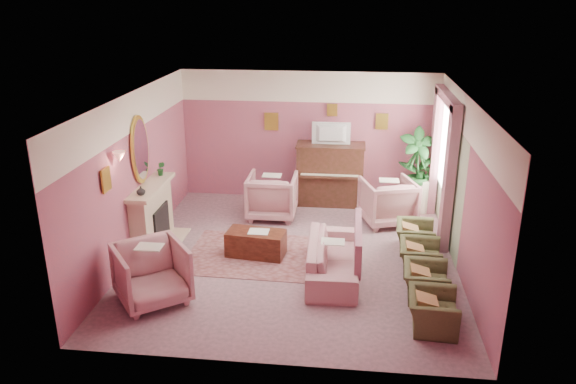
# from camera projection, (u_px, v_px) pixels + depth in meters

# --- Properties ---
(floor) EXTENTS (5.50, 6.00, 0.01)m
(floor) POSITION_uv_depth(u_px,v_px,m) (294.00, 257.00, 9.80)
(floor) COLOR gray
(floor) RESTS_ON ground
(ceiling) EXTENTS (5.50, 6.00, 0.01)m
(ceiling) POSITION_uv_depth(u_px,v_px,m) (295.00, 97.00, 8.85)
(ceiling) COLOR silver
(ceiling) RESTS_ON wall_back
(wall_back) EXTENTS (5.50, 0.02, 2.80)m
(wall_back) POSITION_uv_depth(u_px,v_px,m) (308.00, 137.00, 12.13)
(wall_back) COLOR #864E6B
(wall_back) RESTS_ON floor
(wall_front) EXTENTS (5.50, 0.02, 2.80)m
(wall_front) POSITION_uv_depth(u_px,v_px,m) (268.00, 263.00, 6.52)
(wall_front) COLOR #864E6B
(wall_front) RESTS_ON floor
(wall_left) EXTENTS (0.02, 6.00, 2.80)m
(wall_left) POSITION_uv_depth(u_px,v_px,m) (135.00, 175.00, 9.62)
(wall_left) COLOR #864E6B
(wall_left) RESTS_ON floor
(wall_right) EXTENTS (0.02, 6.00, 2.80)m
(wall_right) POSITION_uv_depth(u_px,v_px,m) (464.00, 187.00, 9.03)
(wall_right) COLOR #864E6B
(wall_right) RESTS_ON floor
(picture_rail_band) EXTENTS (5.50, 0.01, 0.65)m
(picture_rail_band) POSITION_uv_depth(u_px,v_px,m) (309.00, 87.00, 11.75)
(picture_rail_band) COLOR white
(picture_rail_band) RESTS_ON wall_back
(stripe_panel) EXTENTS (0.01, 3.00, 2.15)m
(stripe_panel) POSITION_uv_depth(u_px,v_px,m) (448.00, 180.00, 10.36)
(stripe_panel) COLOR #AFC197
(stripe_panel) RESTS_ON wall_right
(fireplace_surround) EXTENTS (0.30, 1.40, 1.10)m
(fireplace_surround) POSITION_uv_depth(u_px,v_px,m) (152.00, 217.00, 10.08)
(fireplace_surround) COLOR #CDB693
(fireplace_surround) RESTS_ON floor
(fireplace_inset) EXTENTS (0.18, 0.72, 0.68)m
(fireplace_inset) POSITION_uv_depth(u_px,v_px,m) (158.00, 225.00, 10.12)
(fireplace_inset) COLOR black
(fireplace_inset) RESTS_ON floor
(fire_ember) EXTENTS (0.06, 0.54, 0.10)m
(fire_ember) POSITION_uv_depth(u_px,v_px,m) (161.00, 234.00, 10.17)
(fire_ember) COLOR #FF6300
(fire_ember) RESTS_ON floor
(mantel_shelf) EXTENTS (0.40, 1.55, 0.07)m
(mantel_shelf) POSITION_uv_depth(u_px,v_px,m) (151.00, 187.00, 9.88)
(mantel_shelf) COLOR #CDB693
(mantel_shelf) RESTS_ON fireplace_surround
(hearth) EXTENTS (0.55, 1.50, 0.02)m
(hearth) POSITION_uv_depth(u_px,v_px,m) (165.00, 245.00, 10.24)
(hearth) COLOR #CDB693
(hearth) RESTS_ON floor
(mirror_frame) EXTENTS (0.04, 0.72, 1.20)m
(mirror_frame) POSITION_uv_depth(u_px,v_px,m) (140.00, 150.00, 9.66)
(mirror_frame) COLOR gold
(mirror_frame) RESTS_ON wall_left
(mirror_glass) EXTENTS (0.01, 0.60, 1.06)m
(mirror_glass) POSITION_uv_depth(u_px,v_px,m) (141.00, 150.00, 9.66)
(mirror_glass) COLOR white
(mirror_glass) RESTS_ON wall_left
(sconce_shade) EXTENTS (0.20, 0.20, 0.16)m
(sconce_shade) POSITION_uv_depth(u_px,v_px,m) (119.00, 157.00, 8.61)
(sconce_shade) COLOR #DE7E6A
(sconce_shade) RESTS_ON wall_left
(piano) EXTENTS (1.40, 0.60, 1.30)m
(piano) POSITION_uv_depth(u_px,v_px,m) (330.00, 175.00, 12.03)
(piano) COLOR #412418
(piano) RESTS_ON floor
(piano_keyshelf) EXTENTS (1.30, 0.12, 0.06)m
(piano_keyshelf) POSITION_uv_depth(u_px,v_px,m) (329.00, 177.00, 11.68)
(piano_keyshelf) COLOR #412418
(piano_keyshelf) RESTS_ON piano
(piano_keys) EXTENTS (1.20, 0.08, 0.02)m
(piano_keys) POSITION_uv_depth(u_px,v_px,m) (329.00, 175.00, 11.67)
(piano_keys) COLOR beige
(piano_keys) RESTS_ON piano
(piano_top) EXTENTS (1.45, 0.65, 0.04)m
(piano_top) POSITION_uv_depth(u_px,v_px,m) (331.00, 145.00, 11.81)
(piano_top) COLOR #412418
(piano_top) RESTS_ON piano
(television) EXTENTS (0.80, 0.12, 0.48)m
(television) POSITION_uv_depth(u_px,v_px,m) (331.00, 132.00, 11.66)
(television) COLOR black
(television) RESTS_ON piano
(print_back_left) EXTENTS (0.30, 0.03, 0.38)m
(print_back_left) POSITION_uv_depth(u_px,v_px,m) (271.00, 122.00, 12.07)
(print_back_left) COLOR gold
(print_back_left) RESTS_ON wall_back
(print_back_right) EXTENTS (0.26, 0.03, 0.34)m
(print_back_right) POSITION_uv_depth(u_px,v_px,m) (382.00, 121.00, 11.80)
(print_back_right) COLOR gold
(print_back_right) RESTS_ON wall_back
(print_back_mid) EXTENTS (0.22, 0.03, 0.26)m
(print_back_mid) POSITION_uv_depth(u_px,v_px,m) (332.00, 110.00, 11.83)
(print_back_mid) COLOR gold
(print_back_mid) RESTS_ON wall_back
(print_left_wall) EXTENTS (0.03, 0.28, 0.36)m
(print_left_wall) POSITION_uv_depth(u_px,v_px,m) (106.00, 180.00, 8.38)
(print_left_wall) COLOR gold
(print_left_wall) RESTS_ON wall_left
(window_blind) EXTENTS (0.03, 1.40, 1.80)m
(window_blind) POSITION_uv_depth(u_px,v_px,m) (448.00, 144.00, 10.39)
(window_blind) COLOR silver
(window_blind) RESTS_ON wall_right
(curtain_left) EXTENTS (0.16, 0.34, 2.60)m
(curtain_left) POSITION_uv_depth(u_px,v_px,m) (449.00, 180.00, 9.67)
(curtain_left) COLOR #A46073
(curtain_left) RESTS_ON floor
(curtain_right) EXTENTS (0.16, 0.34, 2.60)m
(curtain_right) POSITION_uv_depth(u_px,v_px,m) (435.00, 151.00, 11.39)
(curtain_right) COLOR #A46073
(curtain_right) RESTS_ON floor
(pelmet) EXTENTS (0.16, 2.20, 0.16)m
(pelmet) POSITION_uv_depth(u_px,v_px,m) (448.00, 98.00, 10.10)
(pelmet) COLOR #A46073
(pelmet) RESTS_ON wall_right
(mantel_plant) EXTENTS (0.16, 0.16, 0.28)m
(mantel_plant) POSITION_uv_depth(u_px,v_px,m) (161.00, 169.00, 10.33)
(mantel_plant) COLOR #174A1C
(mantel_plant) RESTS_ON mantel_shelf
(mantel_vase) EXTENTS (0.16, 0.16, 0.16)m
(mantel_vase) POSITION_uv_depth(u_px,v_px,m) (141.00, 191.00, 9.37)
(mantel_vase) COLOR white
(mantel_vase) RESTS_ON mantel_shelf
(area_rug) EXTENTS (2.55, 1.87, 0.01)m
(area_rug) POSITION_uv_depth(u_px,v_px,m) (260.00, 255.00, 9.85)
(area_rug) COLOR #8C5354
(area_rug) RESTS_ON floor
(coffee_table) EXTENTS (1.05, 0.62, 0.45)m
(coffee_table) POSITION_uv_depth(u_px,v_px,m) (256.00, 243.00, 9.78)
(coffee_table) COLOR #481F12
(coffee_table) RESTS_ON floor
(table_paper) EXTENTS (0.35, 0.28, 0.01)m
(table_paper) POSITION_uv_depth(u_px,v_px,m) (259.00, 232.00, 9.70)
(table_paper) COLOR silver
(table_paper) RESTS_ON coffee_table
(sofa) EXTENTS (0.67, 2.02, 0.82)m
(sofa) POSITION_uv_depth(u_px,v_px,m) (333.00, 251.00, 9.08)
(sofa) COLOR tan
(sofa) RESTS_ON floor
(sofa_throw) EXTENTS (0.10, 1.53, 0.56)m
(sofa_throw) POSITION_uv_depth(u_px,v_px,m) (358.00, 242.00, 8.97)
(sofa_throw) COLOR #A46073
(sofa_throw) RESTS_ON sofa
(floral_armchair_left) EXTENTS (0.96, 0.96, 1.00)m
(floral_armchair_left) POSITION_uv_depth(u_px,v_px,m) (272.00, 194.00, 11.36)
(floral_armchair_left) COLOR tan
(floral_armchair_left) RESTS_ON floor
(floral_armchair_right) EXTENTS (0.96, 0.96, 1.00)m
(floral_armchair_right) POSITION_uv_depth(u_px,v_px,m) (388.00, 199.00, 11.07)
(floral_armchair_right) COLOR tan
(floral_armchair_right) RESTS_ON floor
(floral_armchair_front) EXTENTS (0.96, 0.96, 1.00)m
(floral_armchair_front) POSITION_uv_depth(u_px,v_px,m) (151.00, 271.00, 8.25)
(floral_armchair_front) COLOR tan
(floral_armchair_front) RESTS_ON floor
(olive_chair_a) EXTENTS (0.54, 0.77, 0.67)m
(olive_chair_a) POSITION_uv_depth(u_px,v_px,m) (433.00, 306.00, 7.65)
(olive_chair_a) COLOR #4C4F2C
(olive_chair_a) RESTS_ON floor
(olive_chair_b) EXTENTS (0.54, 0.77, 0.67)m
(olive_chair_b) POSITION_uv_depth(u_px,v_px,m) (426.00, 277.00, 8.42)
(olive_chair_b) COLOR #4C4F2C
(olive_chair_b) RESTS_ON floor
(olive_chair_c) EXTENTS (0.54, 0.77, 0.67)m
(olive_chair_c) POSITION_uv_depth(u_px,v_px,m) (420.00, 253.00, 9.18)
(olive_chair_c) COLOR #4C4F2C
(olive_chair_c) RESTS_ON floor
(olive_chair_d) EXTENTS (0.54, 0.77, 0.67)m
(olive_chair_d) POSITION_uv_depth(u_px,v_px,m) (415.00, 233.00, 9.95)
(olive_chair_d) COLOR #4C4F2C
(olive_chair_d) RESTS_ON floor
(side_table) EXTENTS (0.52, 0.52, 0.70)m
(side_table) POSITION_uv_depth(u_px,v_px,m) (419.00, 194.00, 11.77)
(side_table) COLOR silver
(side_table) RESTS_ON floor
(side_plant_big) EXTENTS (0.30, 0.30, 0.34)m
(side_plant_big) POSITION_uv_depth(u_px,v_px,m) (421.00, 171.00, 11.60)
(side_plant_big) COLOR #174A1C
(side_plant_big) RESTS_ON side_table
(side_plant_small) EXTENTS (0.16, 0.16, 0.28)m
(side_plant_small) POSITION_uv_depth(u_px,v_px,m) (428.00, 174.00, 11.50)
(side_plant_small) COLOR #174A1C
(side_plant_small) RESTS_ON side_table
(palm_pot) EXTENTS (0.34, 0.34, 0.34)m
(palm_pot) POSITION_uv_depth(u_px,v_px,m) (414.00, 203.00, 11.78)
(palm_pot) COLOR brown
(palm_pot) RESTS_ON floor
(palm_plant) EXTENTS (0.76, 0.76, 1.44)m
(palm_plant) POSITION_uv_depth(u_px,v_px,m) (417.00, 163.00, 11.47)
(palm_plant) COLOR #174A1C
(palm_plant) RESTS_ON palm_pot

